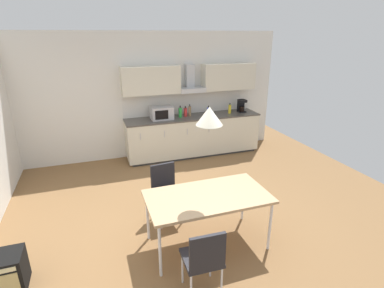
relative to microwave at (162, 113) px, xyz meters
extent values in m
cube|color=brown|center=(-0.31, -2.66, -1.08)|extent=(8.01, 8.96, 0.02)
cube|color=silver|center=(-0.31, 0.38, 0.32)|extent=(6.41, 0.10, 2.78)
cube|color=#333333|center=(0.74, 0.00, -1.05)|extent=(2.98, 0.60, 0.05)
cube|color=beige|center=(0.74, 0.00, -0.60)|extent=(3.11, 0.66, 0.85)
cube|color=#4C4742|center=(0.74, 0.00, -0.16)|extent=(3.13, 0.68, 0.03)
cube|color=silver|center=(-0.55, -0.34, -0.38)|extent=(0.01, 0.01, 0.14)
cube|color=silver|center=(-0.03, -0.34, -0.38)|extent=(0.01, 0.01, 0.14)
cube|color=silver|center=(0.48, -0.34, -0.38)|extent=(0.01, 0.01, 0.14)
cube|color=silver|center=(1.00, -0.34, -0.38)|extent=(0.01, 0.01, 0.14)
cube|color=silver|center=(0.74, 0.32, 0.11)|extent=(3.11, 0.02, 0.49)
cube|color=beige|center=(-0.18, 0.16, 0.70)|extent=(1.27, 0.34, 0.60)
cube|color=beige|center=(1.66, 0.16, 0.70)|extent=(1.27, 0.34, 0.60)
cube|color=#B7BABF|center=(0.74, 0.14, 0.45)|extent=(0.58, 0.40, 0.10)
cube|color=#B7BABF|center=(0.74, 0.25, 0.73)|extent=(0.20, 0.16, 0.55)
cube|color=#ADADB2|center=(0.00, 0.00, 0.00)|extent=(0.48, 0.34, 0.28)
cube|color=black|center=(-0.04, -0.17, 0.00)|extent=(0.29, 0.01, 0.20)
cube|color=black|center=(1.98, 0.00, -0.13)|extent=(0.18, 0.18, 0.02)
cylinder|color=black|center=(1.98, -0.01, -0.06)|extent=(0.12, 0.12, 0.12)
cube|color=black|center=(1.98, 0.06, 0.01)|extent=(0.16, 0.08, 0.30)
cube|color=black|center=(1.98, -0.01, 0.13)|extent=(0.18, 0.16, 0.06)
cylinder|color=green|center=(0.44, 0.02, -0.03)|extent=(0.08, 0.08, 0.22)
cylinder|color=black|center=(0.44, 0.02, 0.10)|extent=(0.03, 0.03, 0.05)
cylinder|color=yellow|center=(1.65, -0.03, -0.04)|extent=(0.07, 0.07, 0.20)
cylinder|color=black|center=(1.65, -0.03, 0.09)|extent=(0.03, 0.03, 0.04)
cylinder|color=brown|center=(0.67, 0.04, -0.03)|extent=(0.06, 0.06, 0.23)
cylinder|color=black|center=(0.67, 0.04, 0.11)|extent=(0.03, 0.03, 0.05)
cylinder|color=blue|center=(1.11, -0.01, -0.05)|extent=(0.07, 0.07, 0.18)
cylinder|color=black|center=(1.11, -0.01, 0.06)|extent=(0.03, 0.03, 0.04)
cylinder|color=red|center=(0.57, 0.06, -0.04)|extent=(0.08, 0.08, 0.19)
cylinder|color=black|center=(0.57, 0.06, 0.07)|extent=(0.03, 0.03, 0.04)
cube|color=tan|center=(-0.16, -3.16, -0.34)|extent=(1.59, 0.86, 0.04)
cylinder|color=silver|center=(-0.90, -3.53, -0.71)|extent=(0.04, 0.04, 0.72)
cylinder|color=silver|center=(0.57, -3.53, -0.71)|extent=(0.04, 0.04, 0.72)
cylinder|color=silver|center=(-0.90, -2.79, -0.71)|extent=(0.04, 0.04, 0.72)
cylinder|color=silver|center=(0.57, -2.79, -0.71)|extent=(0.04, 0.04, 0.72)
cube|color=black|center=(-0.52, -2.43, -0.62)|extent=(0.44, 0.44, 0.04)
cube|color=black|center=(-0.54, -2.25, -0.40)|extent=(0.38, 0.08, 0.40)
cylinder|color=silver|center=(-0.33, -2.58, -0.86)|extent=(0.02, 0.02, 0.43)
cylinder|color=silver|center=(-0.67, -2.62, -0.86)|extent=(0.02, 0.02, 0.43)
cylinder|color=silver|center=(-0.37, -2.24, -0.86)|extent=(0.02, 0.02, 0.43)
cylinder|color=silver|center=(-0.71, -2.28, -0.86)|extent=(0.02, 0.02, 0.43)
cube|color=black|center=(-0.52, -3.89, -0.62)|extent=(0.41, 0.41, 0.04)
cube|color=black|center=(-0.53, -4.07, -0.40)|extent=(0.38, 0.05, 0.40)
cylinder|color=silver|center=(-0.68, -3.71, -0.86)|extent=(0.02, 0.02, 0.43)
cylinder|color=silver|center=(-0.34, -3.72, -0.86)|extent=(0.02, 0.02, 0.43)
cylinder|color=silver|center=(-0.36, -4.06, -0.86)|extent=(0.02, 0.02, 0.43)
cube|color=black|center=(-2.63, -3.14, -0.85)|extent=(0.52, 0.36, 0.44)
cone|color=silver|center=(-0.16, -3.16, 0.74)|extent=(0.32, 0.32, 0.22)
camera|label=1|loc=(-1.46, -6.31, 1.64)|focal=28.00mm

